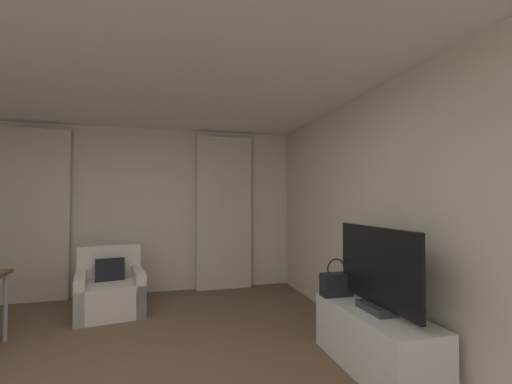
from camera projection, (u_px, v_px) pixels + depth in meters
wall_window at (137, 210)px, 5.32m from camera, size 5.12×0.06×2.60m
wall_right at (404, 218)px, 3.05m from camera, size 0.06×6.12×2.60m
ceiling at (103, 38)px, 2.43m from camera, size 5.12×6.12×0.06m
curtain_left_panel at (35, 215)px, 4.84m from camera, size 0.90×0.06×2.50m
curtain_right_panel at (224, 213)px, 5.55m from camera, size 0.90×0.06×2.50m
armchair at (110, 291)px, 4.36m from camera, size 0.93×0.94×0.83m
tv_console at (374, 340)px, 2.89m from camera, size 0.50×1.25×0.52m
tv_flatscreen at (377, 271)px, 2.86m from camera, size 0.20×1.07×0.72m
handbag_primary at (336, 284)px, 3.32m from camera, size 0.30×0.14×0.37m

